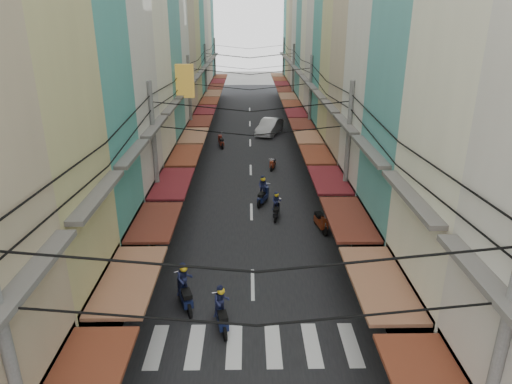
{
  "coord_description": "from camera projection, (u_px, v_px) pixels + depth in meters",
  "views": [
    {
      "loc": [
        -0.14,
        -19.29,
        11.11
      ],
      "look_at": [
        0.25,
        4.49,
        1.88
      ],
      "focal_mm": 32.0,
      "sensor_mm": 36.0,
      "label": 1
    }
  ],
  "objects": [
    {
      "name": "building_row_left",
      "position": [
        143.0,
        35.0,
        33.78
      ],
      "size": [
        7.8,
        67.67,
        23.7
      ],
      "color": "beige",
      "rests_on": "ground"
    },
    {
      "name": "utility_poles",
      "position": [
        250.0,
        81.0,
        33.62
      ],
      "size": [
        10.2,
        66.13,
        8.2
      ],
      "color": "slate",
      "rests_on": "ground"
    },
    {
      "name": "pedestrians",
      "position": [
        159.0,
        223.0,
        23.71
      ],
      "size": [
        13.42,
        19.6,
        2.2
      ],
      "color": "black",
      "rests_on": "ground"
    },
    {
      "name": "moving_scooters",
      "position": [
        246.0,
        222.0,
        24.95
      ],
      "size": [
        7.02,
        27.47,
        2.01
      ],
      "color": "black",
      "rests_on": "ground"
    },
    {
      "name": "building_row_right",
      "position": [
        356.0,
        40.0,
        34.05
      ],
      "size": [
        7.8,
        68.98,
        22.59
      ],
      "color": "teal",
      "rests_on": "ground"
    },
    {
      "name": "white_car",
      "position": [
        269.0,
        134.0,
        45.62
      ],
      "size": [
        5.84,
        3.83,
        1.92
      ],
      "primitive_type": "imported",
      "rotation": [
        0.0,
        0.0,
        -0.34
      ],
      "color": "silver",
      "rests_on": "ground"
    },
    {
      "name": "traffic_sign",
      "position": [
        416.0,
        289.0,
        16.32
      ],
      "size": [
        0.1,
        0.6,
        2.72
      ],
      "color": "slate",
      "rests_on": "ground"
    },
    {
      "name": "parked_scooters",
      "position": [
        353.0,
        299.0,
        18.35
      ],
      "size": [
        13.17,
        12.97,
        0.98
      ],
      "color": "black",
      "rests_on": "ground"
    },
    {
      "name": "road",
      "position": [
        250.0,
        149.0,
        40.65
      ],
      "size": [
        10.0,
        80.0,
        0.02
      ],
      "primitive_type": "cube",
      "color": "black",
      "rests_on": "ground"
    },
    {
      "name": "ground",
      "position": [
        252.0,
        262.0,
        22.01
      ],
      "size": [
        160.0,
        160.0,
        0.0
      ],
      "primitive_type": "plane",
      "color": "#60605C",
      "rests_on": "ground"
    },
    {
      "name": "market_umbrella",
      "position": [
        398.0,
        234.0,
        20.46
      ],
      "size": [
        2.11,
        2.11,
        2.23
      ],
      "color": "#B2B2B7",
      "rests_on": "ground"
    },
    {
      "name": "crosswalk",
      "position": [
        254.0,
        345.0,
        16.41
      ],
      "size": [
        7.55,
        2.4,
        0.01
      ],
      "color": "silver",
      "rests_on": "ground"
    },
    {
      "name": "sidewalk_right",
      "position": [
        323.0,
        148.0,
        40.74
      ],
      "size": [
        3.0,
        80.0,
        0.06
      ],
      "primitive_type": "cube",
      "color": "gray",
      "rests_on": "ground"
    },
    {
      "name": "sidewalk_left",
      "position": [
        177.0,
        149.0,
        40.54
      ],
      "size": [
        3.0,
        80.0,
        0.06
      ],
      "primitive_type": "cube",
      "color": "gray",
      "rests_on": "ground"
    },
    {
      "name": "bicycle",
      "position": [
        412.0,
        269.0,
        21.36
      ],
      "size": [
        1.78,
        0.93,
        1.16
      ],
      "primitive_type": "imported",
      "rotation": [
        0.0,
        0.0,
        1.75
      ],
      "color": "black",
      "rests_on": "ground"
    }
  ]
}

